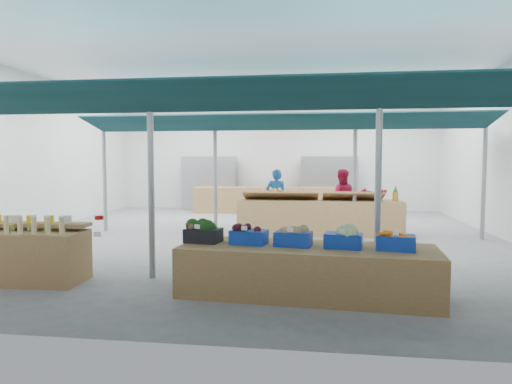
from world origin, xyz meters
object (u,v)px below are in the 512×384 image
at_px(bottle_shelf, 28,254).
at_px(vendor_left, 276,198).
at_px(crate_stack, 418,281).
at_px(veg_counter, 307,271).
at_px(vendor_right, 341,199).
at_px(fruit_counter, 319,217).

relative_size(bottle_shelf, vendor_left, 1.10).
height_order(crate_stack, vendor_left, vendor_left).
relative_size(bottle_shelf, crate_stack, 2.88).
relative_size(veg_counter, crate_stack, 5.66).
bearing_deg(vendor_left, vendor_right, 179.18).
relative_size(bottle_shelf, fruit_counter, 0.44).
bearing_deg(crate_stack, fruit_counter, 103.04).
height_order(fruit_counter, crate_stack, fruit_counter).
height_order(bottle_shelf, vendor_left, vendor_left).
relative_size(veg_counter, vendor_right, 2.16).
bearing_deg(crate_stack, bottle_shelf, 176.56).
bearing_deg(veg_counter, fruit_counter, 92.70).
distance_m(bottle_shelf, veg_counter, 4.33).
bearing_deg(crate_stack, vendor_left, 110.51).
xyz_separation_m(fruit_counter, crate_stack, (1.28, -5.54, -0.13)).
relative_size(fruit_counter, vendor_left, 2.50).
distance_m(vendor_left, vendor_right, 1.80).
distance_m(fruit_counter, vendor_left, 1.67).
xyz_separation_m(crate_stack, vendor_right, (-0.68, 6.64, 0.51)).
height_order(bottle_shelf, veg_counter, bottle_shelf).
bearing_deg(crate_stack, veg_counter, 171.09).
xyz_separation_m(bottle_shelf, crate_stack, (5.77, -0.35, -0.12)).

